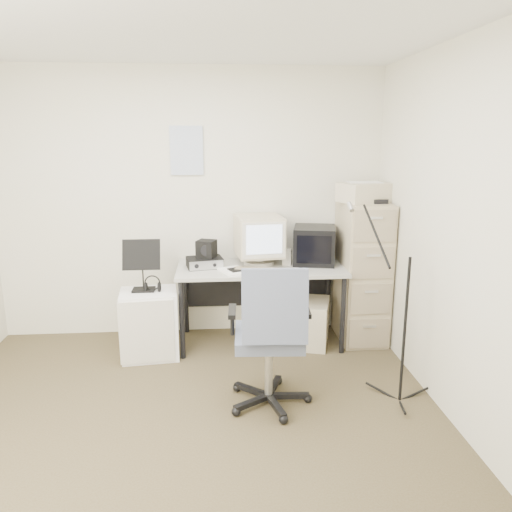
{
  "coord_description": "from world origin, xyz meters",
  "views": [
    {
      "loc": [
        0.25,
        -2.9,
        1.88
      ],
      "look_at": [
        0.55,
        0.95,
        0.95
      ],
      "focal_mm": 35.0,
      "sensor_mm": 36.0,
      "label": 1
    }
  ],
  "objects": [
    {
      "name": "floor",
      "position": [
        0.0,
        0.0,
        -0.01
      ],
      "size": [
        3.6,
        3.6,
        0.01
      ],
      "primitive_type": "cube",
      "color": "#40321B",
      "rests_on": "ground"
    },
    {
      "name": "ceiling",
      "position": [
        0.0,
        0.0,
        2.5
      ],
      "size": [
        3.6,
        3.6,
        0.01
      ],
      "primitive_type": "cube",
      "color": "white",
      "rests_on": "ground"
    },
    {
      "name": "wall_back",
      "position": [
        0.0,
        1.8,
        1.25
      ],
      "size": [
        3.6,
        0.02,
        2.5
      ],
      "primitive_type": "cube",
      "color": "beige",
      "rests_on": "ground"
    },
    {
      "name": "wall_front",
      "position": [
        0.0,
        -1.8,
        1.25
      ],
      "size": [
        3.6,
        0.02,
        2.5
      ],
      "primitive_type": "cube",
      "color": "beige",
      "rests_on": "ground"
    },
    {
      "name": "wall_right",
      "position": [
        1.8,
        0.0,
        1.25
      ],
      "size": [
        0.02,
        3.6,
        2.5
      ],
      "primitive_type": "cube",
      "color": "beige",
      "rests_on": "ground"
    },
    {
      "name": "wall_calendar",
      "position": [
        -0.02,
        1.79,
        1.75
      ],
      "size": [
        0.3,
        0.02,
        0.44
      ],
      "primitive_type": "cube",
      "color": "white",
      "rests_on": "wall_back"
    },
    {
      "name": "filing_cabinet",
      "position": [
        1.58,
        1.48,
        0.65
      ],
      "size": [
        0.4,
        0.6,
        1.3
      ],
      "primitive_type": "cube",
      "color": "tan",
      "rests_on": "floor"
    },
    {
      "name": "printer",
      "position": [
        1.58,
        1.5,
        1.39
      ],
      "size": [
        0.52,
        0.44,
        0.17
      ],
      "primitive_type": "cube",
      "rotation": [
        0.0,
        0.0,
        0.37
      ],
      "color": "beige",
      "rests_on": "filing_cabinet"
    },
    {
      "name": "desk",
      "position": [
        0.63,
        1.45,
        0.36
      ],
      "size": [
        1.5,
        0.7,
        0.73
      ],
      "primitive_type": "cube",
      "color": "gray",
      "rests_on": "floor"
    },
    {
      "name": "crt_monitor",
      "position": [
        0.62,
        1.54,
        0.95
      ],
      "size": [
        0.45,
        0.47,
        0.45
      ],
      "primitive_type": "cube",
      "rotation": [
        0.0,
        0.0,
        0.12
      ],
      "color": "beige",
      "rests_on": "desk"
    },
    {
      "name": "crt_tv",
      "position": [
        1.14,
        1.55,
        0.9
      ],
      "size": [
        0.44,
        0.46,
        0.34
      ],
      "primitive_type": "cube",
      "rotation": [
        0.0,
        0.0,
        -0.2
      ],
      "color": "black",
      "rests_on": "desk"
    },
    {
      "name": "desk_speaker",
      "position": [
        0.88,
        1.5,
        0.8
      ],
      "size": [
        0.09,
        0.09,
        0.15
      ],
      "primitive_type": "cube",
      "rotation": [
        0.0,
        0.0,
        -0.24
      ],
      "color": "beige",
      "rests_on": "desk"
    },
    {
      "name": "keyboard",
      "position": [
        0.59,
        1.27,
        0.74
      ],
      "size": [
        0.46,
        0.26,
        0.02
      ],
      "primitive_type": "cube",
      "rotation": [
        0.0,
        0.0,
        -0.26
      ],
      "color": "beige",
      "rests_on": "desk"
    },
    {
      "name": "mouse",
      "position": [
        0.97,
        1.22,
        0.74
      ],
      "size": [
        0.09,
        0.11,
        0.03
      ],
      "primitive_type": "cube",
      "rotation": [
        0.0,
        0.0,
        0.32
      ],
      "color": "black",
      "rests_on": "desk"
    },
    {
      "name": "radio_receiver",
      "position": [
        0.13,
        1.47,
        0.77
      ],
      "size": [
        0.35,
        0.27,
        0.09
      ],
      "primitive_type": "cube",
      "rotation": [
        0.0,
        0.0,
        0.18
      ],
      "color": "black",
      "rests_on": "desk"
    },
    {
      "name": "radio_speaker",
      "position": [
        0.15,
        1.48,
        0.9
      ],
      "size": [
        0.2,
        0.19,
        0.15
      ],
      "primitive_type": "cube",
      "rotation": [
        0.0,
        0.0,
        -0.38
      ],
      "color": "black",
      "rests_on": "radio_receiver"
    },
    {
      "name": "papers",
      "position": [
        0.38,
        1.28,
        0.74
      ],
      "size": [
        0.29,
        0.33,
        0.02
      ],
      "primitive_type": "cube",
      "rotation": [
        0.0,
        0.0,
        0.41
      ],
      "color": "white",
      "rests_on": "desk"
    },
    {
      "name": "pc_tower",
      "position": [
        1.14,
        1.36,
        0.21
      ],
      "size": [
        0.31,
        0.48,
        0.41
      ],
      "primitive_type": "cube",
      "rotation": [
        0.0,
        0.0,
        -0.28
      ],
      "color": "beige",
      "rests_on": "floor"
    },
    {
      "name": "office_chair",
      "position": [
        0.59,
        0.34,
        0.53
      ],
      "size": [
        0.65,
        0.65,
        1.06
      ],
      "primitive_type": "cube",
      "rotation": [
        0.0,
        0.0,
        -0.06
      ],
      "color": "#4F5669",
      "rests_on": "floor"
    },
    {
      "name": "side_cart",
      "position": [
        -0.35,
        1.23,
        0.29
      ],
      "size": [
        0.51,
        0.43,
        0.59
      ],
      "primitive_type": "cube",
      "rotation": [
        0.0,
        0.0,
        0.11
      ],
      "color": "white",
      "rests_on": "floor"
    },
    {
      "name": "music_stand",
      "position": [
        -0.39,
        1.26,
        0.82
      ],
      "size": [
        0.35,
        0.28,
        0.46
      ],
      "primitive_type": "cube",
      "rotation": [
        0.0,
        0.0,
        -0.42
      ],
      "color": "black",
      "rests_on": "side_cart"
    },
    {
      "name": "headphones",
      "position": [
        -0.31,
        1.23,
        0.64
      ],
      "size": [
        0.19,
        0.19,
        0.03
      ],
      "primitive_type": "torus",
      "rotation": [
        0.0,
        0.0,
        -0.33
      ],
      "color": "black",
      "rests_on": "side_cart"
    },
    {
      "name": "mic_stand",
      "position": [
        1.56,
        0.31,
        0.7
      ],
      "size": [
        0.02,
        0.02,
        1.41
      ],
      "primitive_type": "cylinder",
      "rotation": [
        0.0,
        0.0,
        1.6
      ],
      "color": "black",
      "rests_on": "floor"
    }
  ]
}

